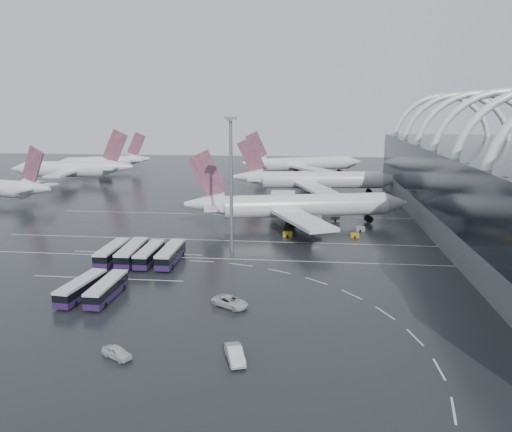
# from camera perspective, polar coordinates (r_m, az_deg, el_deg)

# --- Properties ---
(ground) EXTENTS (420.00, 420.00, 0.00)m
(ground) POSITION_cam_1_polar(r_m,az_deg,el_deg) (104.10, -0.79, -4.67)
(ground) COLOR black
(ground) RESTS_ON ground
(lane_marking_near) EXTENTS (120.00, 0.25, 0.01)m
(lane_marking_near) POSITION_cam_1_polar(r_m,az_deg,el_deg) (102.20, -0.92, -4.99)
(lane_marking_near) COLOR beige
(lane_marking_near) RESTS_ON ground
(lane_marking_mid) EXTENTS (120.00, 0.25, 0.01)m
(lane_marking_mid) POSITION_cam_1_polar(r_m,az_deg,el_deg) (115.54, -0.08, -2.91)
(lane_marking_mid) COLOR beige
(lane_marking_mid) RESTS_ON ground
(lane_marking_far) EXTENTS (120.00, 0.25, 0.01)m
(lane_marking_far) POSITION_cam_1_polar(r_m,az_deg,el_deg) (142.59, 1.12, 0.07)
(lane_marking_far) COLOR beige
(lane_marking_far) RESTS_ON ground
(bus_bay_line_south) EXTENTS (28.00, 0.25, 0.01)m
(bus_bay_line_south) POSITION_cam_1_polar(r_m,az_deg,el_deg) (95.29, -16.57, -6.85)
(bus_bay_line_south) COLOR beige
(bus_bay_line_south) RESTS_ON ground
(bus_bay_line_north) EXTENTS (28.00, 0.25, 0.01)m
(bus_bay_line_north) POSITION_cam_1_polar(r_m,az_deg,el_deg) (109.47, -13.40, -4.14)
(bus_bay_line_north) COLOR beige
(bus_bay_line_north) RESTS_ON ground
(airliner_main) EXTENTS (58.83, 50.81, 20.08)m
(airliner_main) POSITION_cam_1_polar(r_m,az_deg,el_deg) (130.45, 4.41, 1.12)
(airliner_main) COLOR silver
(airliner_main) RESTS_ON ground
(airliner_gate_b) EXTENTS (58.33, 52.19, 20.24)m
(airliner_gate_b) POSITION_cam_1_polar(r_m,az_deg,el_deg) (176.28, 6.57, 4.07)
(airliner_gate_b) COLOR silver
(airliner_gate_b) RESTS_ON ground
(airliner_gate_c) EXTENTS (54.23, 49.46, 19.98)m
(airliner_gate_c) POSITION_cam_1_polar(r_m,az_deg,el_deg) (225.20, 5.20, 5.92)
(airliner_gate_c) COLOR silver
(airliner_gate_c) RESTS_ON ground
(jet_remote_mid) EXTENTS (49.64, 40.01, 21.62)m
(jet_remote_mid) POSITION_cam_1_polar(r_m,az_deg,el_deg) (214.84, -20.04, 5.05)
(jet_remote_mid) COLOR silver
(jet_remote_mid) RESTS_ON ground
(jet_remote_far) EXTENTS (40.60, 33.18, 18.66)m
(jet_remote_far) POSITION_cam_1_polar(r_m,az_deg,el_deg) (243.74, -16.88, 5.89)
(jet_remote_far) COLOR silver
(jet_remote_far) RESTS_ON ground
(bus_row_near_a) EXTENTS (3.11, 12.88, 3.17)m
(bus_row_near_a) POSITION_cam_1_polar(r_m,az_deg,el_deg) (104.93, -16.09, -4.04)
(bus_row_near_a) COLOR #2A1543
(bus_row_near_a) RESTS_ON ground
(bus_row_near_b) EXTENTS (3.67, 13.62, 3.32)m
(bus_row_near_b) POSITION_cam_1_polar(r_m,az_deg,el_deg) (103.48, -13.99, -4.10)
(bus_row_near_b) COLOR #2A1543
(bus_row_near_b) RESTS_ON ground
(bus_row_near_c) EXTENTS (3.03, 12.51, 3.08)m
(bus_row_near_c) POSITION_cam_1_polar(r_m,az_deg,el_deg) (102.18, -12.08, -4.29)
(bus_row_near_c) COLOR #2A1543
(bus_row_near_c) RESTS_ON ground
(bus_row_near_d) EXTENTS (3.19, 13.10, 3.22)m
(bus_row_near_d) POSITION_cam_1_polar(r_m,az_deg,el_deg) (101.13, -9.74, -4.32)
(bus_row_near_d) COLOR #2A1543
(bus_row_near_d) RESTS_ON ground
(bus_row_far_b) EXTENTS (4.05, 12.28, 2.97)m
(bus_row_far_b) POSITION_cam_1_polar(r_m,az_deg,el_deg) (87.13, -19.34, -7.75)
(bus_row_far_b) COLOR #2A1543
(bus_row_far_b) RESTS_ON ground
(bus_row_far_c) EXTENTS (2.99, 12.04, 2.96)m
(bus_row_far_c) POSITION_cam_1_polar(r_m,az_deg,el_deg) (85.35, -16.69, -8.00)
(bus_row_far_c) COLOR #2A1543
(bus_row_far_c) RESTS_ON ground
(van_curve_a) EXTENTS (6.57, 5.41, 1.67)m
(van_curve_a) POSITION_cam_1_polar(r_m,az_deg,el_deg) (79.05, -2.97, -9.75)
(van_curve_a) COLOR silver
(van_curve_a) RESTS_ON ground
(van_curve_b) EXTENTS (4.65, 3.65, 1.48)m
(van_curve_b) POSITION_cam_1_polar(r_m,az_deg,el_deg) (66.64, -15.61, -14.77)
(van_curve_b) COLOR silver
(van_curve_b) RESTS_ON ground
(van_curve_c) EXTENTS (3.49, 5.61, 1.75)m
(van_curve_c) POSITION_cam_1_polar(r_m,az_deg,el_deg) (63.69, -2.43, -15.50)
(van_curve_c) COLOR silver
(van_curve_c) RESTS_ON ground
(floodlight_mast) EXTENTS (2.19, 2.19, 28.52)m
(floodlight_mast) POSITION_cam_1_polar(r_m,az_deg,el_deg) (103.43, -2.87, 5.39)
(floodlight_mast) COLOR gray
(floodlight_mast) RESTS_ON ground
(gse_cart_belly_a) EXTENTS (1.95, 1.15, 1.06)m
(gse_cart_belly_a) POSITION_cam_1_polar(r_m,az_deg,el_deg) (121.01, 11.23, -2.19)
(gse_cart_belly_a) COLOR #B07D17
(gse_cart_belly_a) RESTS_ON ground
(gse_cart_belly_b) EXTENTS (2.49, 1.47, 1.36)m
(gse_cart_belly_b) POSITION_cam_1_polar(r_m,az_deg,el_deg) (137.20, 9.03, -0.29)
(gse_cart_belly_b) COLOR slate
(gse_cart_belly_b) RESTS_ON ground
(gse_cart_belly_c) EXTENTS (2.19, 1.30, 1.20)m
(gse_cart_belly_c) POSITION_cam_1_polar(r_m,az_deg,el_deg) (119.79, 3.64, -2.08)
(gse_cart_belly_c) COLOR #B07D17
(gse_cart_belly_c) RESTS_ON ground
(gse_cart_belly_d) EXTENTS (2.16, 1.27, 1.18)m
(gse_cart_belly_d) POSITION_cam_1_polar(r_m,az_deg,el_deg) (127.30, 11.82, -1.45)
(gse_cart_belly_d) COLOR slate
(gse_cart_belly_d) RESTS_ON ground
(gse_cart_belly_e) EXTENTS (2.33, 1.38, 1.27)m
(gse_cart_belly_e) POSITION_cam_1_polar(r_m,az_deg,el_deg) (138.83, 6.48, -0.08)
(gse_cart_belly_e) COLOR #B07D17
(gse_cart_belly_e) RESTS_ON ground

